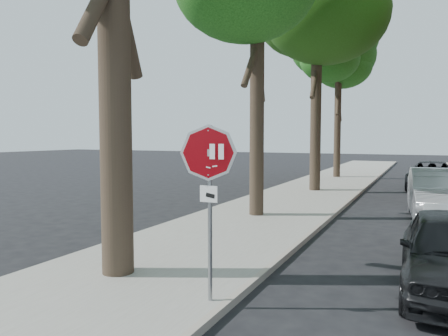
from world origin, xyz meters
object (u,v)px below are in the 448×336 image
(car_b, at_px, (441,195))
(car_d, at_px, (432,175))
(stop_sign, at_px, (209,178))
(tree_far, at_px, (339,58))
(tree_mid_b, at_px, (317,14))

(car_b, height_order, car_d, car_b)
(stop_sign, relative_size, tree_far, 0.28)
(tree_far, relative_size, car_b, 1.95)
(stop_sign, distance_m, tree_mid_b, 15.48)
(tree_mid_b, distance_m, car_d, 9.44)
(tree_far, bearing_deg, tree_mid_b, -87.56)
(stop_sign, height_order, tree_mid_b, tree_mid_b)
(car_b, distance_m, car_d, 8.68)
(stop_sign, relative_size, car_b, 0.55)
(tree_far, height_order, car_d, tree_far)
(stop_sign, distance_m, tree_far, 21.88)
(tree_mid_b, xyz_separation_m, car_d, (4.88, 3.41, -7.32))
(tree_mid_b, bearing_deg, tree_far, 92.44)
(tree_mid_b, height_order, car_d, tree_mid_b)
(stop_sign, xyz_separation_m, tree_mid_b, (-1.72, 14.15, 6.05))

